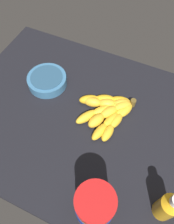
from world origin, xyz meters
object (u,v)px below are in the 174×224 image
at_px(banana_bunch, 109,111).
at_px(peanut_butter_jar, 95,207).
at_px(honey_bottle, 168,207).
at_px(small_bowl, 47,80).

xyz_separation_m(banana_bunch, peanut_butter_jar, (0.09, -0.32, 0.06)).
xyz_separation_m(peanut_butter_jar, honey_bottle, (0.17, 0.08, -0.01)).
relative_size(peanut_butter_jar, honey_bottle, 1.10).
bearing_deg(peanut_butter_jar, small_bowl, 135.10).
relative_size(honey_bottle, small_bowl, 0.95).
bearing_deg(banana_bunch, honey_bottle, -42.87).
height_order(honey_bottle, small_bowl, honey_bottle).
distance_m(peanut_butter_jar, small_bowl, 0.49).
distance_m(banana_bunch, honey_bottle, 0.35).
height_order(banana_bunch, small_bowl, small_bowl).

